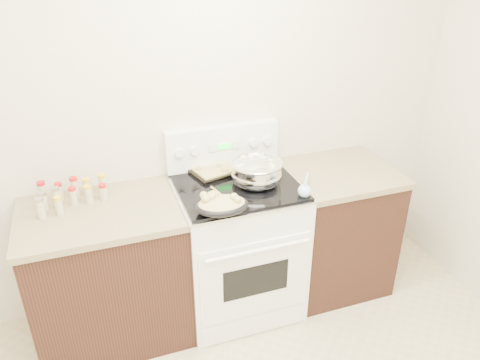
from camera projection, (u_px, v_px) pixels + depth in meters
name	position (u px, v px, depth m)	size (l,w,h in m)	color
room_shell	(286.00, 189.00, 1.26)	(4.10, 3.60, 2.75)	beige
counter_left	(110.00, 274.00, 2.88)	(0.93, 0.67, 0.92)	black
counter_right	(333.00, 227.00, 3.34)	(0.73, 0.67, 0.92)	black
kitchen_range	(237.00, 244.00, 3.11)	(0.78, 0.73, 1.22)	white
mixing_bowl	(256.00, 173.00, 2.88)	(0.34, 0.34, 0.19)	silver
roasting_pan	(221.00, 204.00, 2.59)	(0.32, 0.24, 0.11)	black
baking_sheet	(220.00, 167.00, 3.08)	(0.47, 0.38, 0.06)	black
wooden_spoon	(223.00, 201.00, 2.69)	(0.09, 0.26, 0.04)	tan
blue_ladle	(305.00, 190.00, 2.77)	(0.17, 0.25, 0.10)	#9CD1E8
spice_jars	(69.00, 194.00, 2.71)	(0.39, 0.24, 0.13)	#BFB28C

